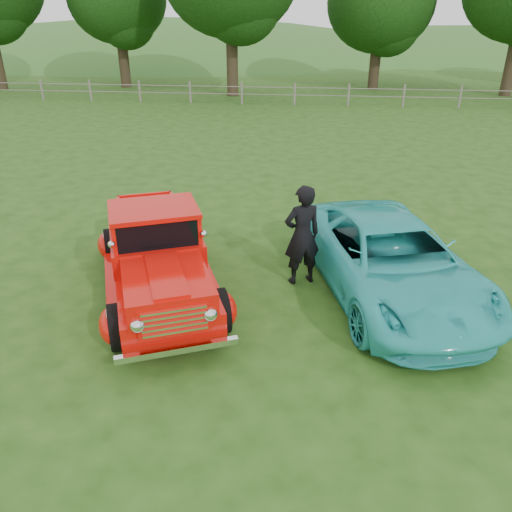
# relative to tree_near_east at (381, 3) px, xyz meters

# --- Properties ---
(ground) EXTENTS (140.00, 140.00, 0.00)m
(ground) POSITION_rel_tree_near_east_xyz_m (-5.00, -29.00, -5.25)
(ground) COLOR #234612
(ground) RESTS_ON ground
(distant_hills) EXTENTS (116.00, 60.00, 18.00)m
(distant_hills) POSITION_rel_tree_near_east_xyz_m (-9.08, 30.46, -9.80)
(distant_hills) COLOR #2F6826
(distant_hills) RESTS_ON ground
(fence_line) EXTENTS (48.00, 0.12, 1.20)m
(fence_line) POSITION_rel_tree_near_east_xyz_m (-5.00, -7.00, -4.64)
(fence_line) COLOR slate
(fence_line) RESTS_ON ground
(tree_near_east) EXTENTS (6.80, 6.80, 8.33)m
(tree_near_east) POSITION_rel_tree_near_east_xyz_m (0.00, 0.00, 0.00)
(tree_near_east) COLOR #2E2317
(tree_near_east) RESTS_ON ground
(red_pickup) EXTENTS (3.57, 5.27, 1.78)m
(red_pickup) POSITION_rel_tree_near_east_xyz_m (-6.55, -28.26, -4.45)
(red_pickup) COLOR black
(red_pickup) RESTS_ON ground
(teal_sedan) EXTENTS (3.77, 5.64, 1.44)m
(teal_sedan) POSITION_rel_tree_near_east_xyz_m (-2.27, -27.77, -4.53)
(teal_sedan) COLOR #30C2BE
(teal_sedan) RESTS_ON ground
(man) EXTENTS (0.86, 0.74, 2.00)m
(man) POSITION_rel_tree_near_east_xyz_m (-3.92, -27.48, -4.25)
(man) COLOR black
(man) RESTS_ON ground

